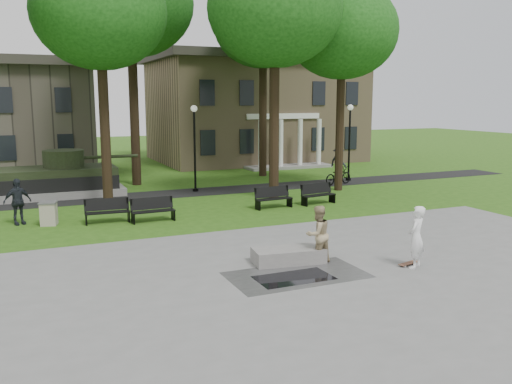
# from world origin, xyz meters

# --- Properties ---
(ground) EXTENTS (120.00, 120.00, 0.00)m
(ground) POSITION_xyz_m (0.00, 0.00, 0.00)
(ground) COLOR #295113
(ground) RESTS_ON ground
(plaza) EXTENTS (22.00, 16.00, 0.02)m
(plaza) POSITION_xyz_m (0.00, -5.00, 0.01)
(plaza) COLOR gray
(plaza) RESTS_ON ground
(footpath) EXTENTS (44.00, 2.60, 0.01)m
(footpath) POSITION_xyz_m (0.00, 12.00, 0.01)
(footpath) COLOR black
(footpath) RESTS_ON ground
(building_right) EXTENTS (17.00, 12.00, 8.60)m
(building_right) POSITION_xyz_m (10.00, 26.00, 4.34)
(building_right) COLOR #9E8460
(building_right) RESTS_ON ground
(tree_1) EXTENTS (6.20, 6.20, 11.63)m
(tree_1) POSITION_xyz_m (-4.50, 10.50, 8.95)
(tree_1) COLOR black
(tree_1) RESTS_ON ground
(tree_2) EXTENTS (6.60, 6.60, 12.16)m
(tree_2) POSITION_xyz_m (3.50, 8.50, 9.32)
(tree_2) COLOR black
(tree_2) RESTS_ON ground
(tree_3) EXTENTS (6.00, 6.00, 11.19)m
(tree_3) POSITION_xyz_m (8.00, 9.50, 8.60)
(tree_3) COLOR black
(tree_3) RESTS_ON ground
(tree_4) EXTENTS (7.20, 7.20, 13.50)m
(tree_4) POSITION_xyz_m (-2.00, 16.00, 10.39)
(tree_4) COLOR black
(tree_4) RESTS_ON ground
(tree_5) EXTENTS (6.40, 6.40, 12.44)m
(tree_5) POSITION_xyz_m (6.50, 16.50, 9.67)
(tree_5) COLOR black
(tree_5) RESTS_ON ground
(lamp_mid) EXTENTS (0.36, 0.36, 4.73)m
(lamp_mid) POSITION_xyz_m (0.50, 12.30, 2.79)
(lamp_mid) COLOR black
(lamp_mid) RESTS_ON ground
(lamp_right) EXTENTS (0.36, 0.36, 4.73)m
(lamp_right) POSITION_xyz_m (10.50, 12.30, 2.79)
(lamp_right) COLOR black
(lamp_right) RESTS_ON ground
(tank_monument) EXTENTS (7.45, 3.40, 2.40)m
(tank_monument) POSITION_xyz_m (-6.46, 14.00, 0.86)
(tank_monument) COLOR gray
(tank_monument) RESTS_ON ground
(puddle) EXTENTS (2.20, 1.20, 0.00)m
(puddle) POSITION_xyz_m (-1.38, -3.08, 0.02)
(puddle) COLOR black
(puddle) RESTS_ON plaza
(concrete_block) EXTENTS (2.32, 1.30, 0.45)m
(concrete_block) POSITION_xyz_m (-0.84, -1.67, 0.24)
(concrete_block) COLOR gray
(concrete_block) RESTS_ON plaza
(skateboard) EXTENTS (0.81, 0.39, 0.07)m
(skateboard) POSITION_xyz_m (2.40, -3.41, 0.06)
(skateboard) COLOR brown
(skateboard) RESTS_ON plaza
(skateboarder) EXTENTS (0.83, 0.76, 1.90)m
(skateboarder) POSITION_xyz_m (2.41, -3.69, 0.97)
(skateboarder) COLOR white
(skateboarder) RESTS_ON plaza
(friend_watching) EXTENTS (0.98, 0.82, 1.80)m
(friend_watching) POSITION_xyz_m (-0.01, -2.02, 0.92)
(friend_watching) COLOR tan
(friend_watching) RESTS_ON plaza
(pedestrian_walker) EXTENTS (1.20, 0.83, 1.90)m
(pedestrian_walker) POSITION_xyz_m (-8.53, 7.42, 0.95)
(pedestrian_walker) COLOR #20242A
(pedestrian_walker) RESTS_ON ground
(cyclist) EXTENTS (2.20, 1.31, 2.27)m
(cyclist) POSITION_xyz_m (9.05, 11.19, 0.93)
(cyclist) COLOR black
(cyclist) RESTS_ON ground
(park_bench_0) EXTENTS (1.82, 0.62, 1.00)m
(park_bench_0) POSITION_xyz_m (-5.16, 6.32, 0.52)
(park_bench_0) COLOR black
(park_bench_0) RESTS_ON ground
(park_bench_1) EXTENTS (1.82, 0.59, 1.00)m
(park_bench_1) POSITION_xyz_m (-3.38, 5.80, 0.52)
(park_bench_1) COLOR black
(park_bench_1) RESTS_ON ground
(park_bench_2) EXTENTS (1.83, 0.64, 1.00)m
(park_bench_2) POSITION_xyz_m (2.44, 6.35, 0.52)
(park_bench_2) COLOR black
(park_bench_2) RESTS_ON ground
(park_bench_3) EXTENTS (1.84, 0.76, 1.00)m
(park_bench_3) POSITION_xyz_m (4.86, 6.39, 0.52)
(park_bench_3) COLOR black
(park_bench_3) RESTS_ON ground
(trash_bin) EXTENTS (0.80, 0.80, 0.96)m
(trash_bin) POSITION_xyz_m (-7.39, 6.85, 0.49)
(trash_bin) COLOR #A7A08A
(trash_bin) RESTS_ON ground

